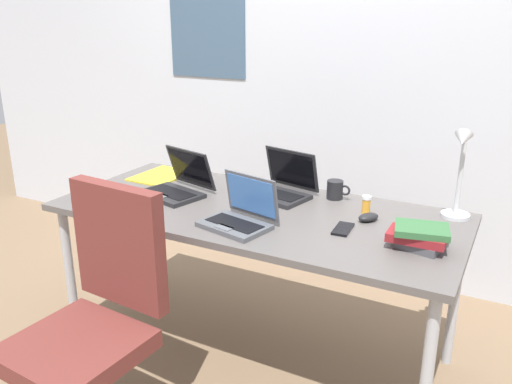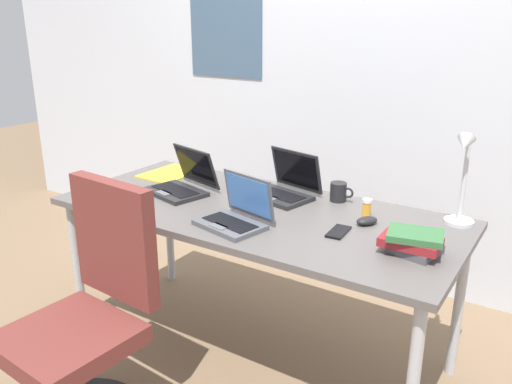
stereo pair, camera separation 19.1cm
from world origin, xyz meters
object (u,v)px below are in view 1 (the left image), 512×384
object	(u,v)px
pill_bottle	(366,204)
coffee_mug	(335,190)
laptop_front_left	(281,187)
computer_mouse	(368,217)
laptop_back_left	(240,216)
book_stack	(420,237)
desk_lamp	(459,175)
paper_folder_near_mouse	(161,176)
cell_phone	(343,229)
headphones	(95,197)
office_chair	(93,342)
laptop_back_right	(177,186)

from	to	relation	value
pill_bottle	coffee_mug	world-z (taller)	coffee_mug
laptop_front_left	computer_mouse	xyz separation A→B (m)	(0.46, -0.12, -0.03)
laptop_back_left	book_stack	world-z (taller)	laptop_back_left
desk_lamp	paper_folder_near_mouse	bearing A→B (deg)	-177.31
cell_phone	headphones	bearing A→B (deg)	-174.30
pill_bottle	coffee_mug	distance (m)	0.22
book_stack	coffee_mug	size ratio (longest dim) A/B	2.02
office_chair	laptop_back_right	bearing A→B (deg)	99.61
cell_phone	book_stack	size ratio (longest dim) A/B	0.60
office_chair	laptop_front_left	bearing A→B (deg)	71.01
laptop_front_left	office_chair	size ratio (longest dim) A/B	0.35
laptop_back_right	laptop_back_left	distance (m)	0.50
laptop_back_right	computer_mouse	bearing A→B (deg)	5.63
laptop_front_left	office_chair	bearing A→B (deg)	-108.99
laptop_front_left	cell_phone	size ratio (longest dim) A/B	2.47
desk_lamp	cell_phone	bearing A→B (deg)	-139.00
laptop_front_left	coffee_mug	size ratio (longest dim) A/B	2.97
laptop_front_left	laptop_back_left	distance (m)	0.42
computer_mouse	book_stack	bearing A→B (deg)	-2.65
coffee_mug	computer_mouse	bearing A→B (deg)	-43.02
book_stack	headphones	bearing A→B (deg)	-173.55
desk_lamp	coffee_mug	size ratio (longest dim) A/B	3.54
computer_mouse	paper_folder_near_mouse	distance (m)	1.17
headphones	book_stack	distance (m)	1.45
laptop_front_left	laptop_back_left	bearing A→B (deg)	-88.58
laptop_back_right	laptop_back_left	size ratio (longest dim) A/B	1.11
computer_mouse	coffee_mug	world-z (taller)	coffee_mug
coffee_mug	book_stack	bearing A→B (deg)	-39.52
coffee_mug	office_chair	bearing A→B (deg)	-118.87
pill_bottle	paper_folder_near_mouse	xyz separation A→B (m)	(-1.13, 0.03, -0.04)
laptop_front_left	headphones	bearing A→B (deg)	-147.85
desk_lamp	book_stack	bearing A→B (deg)	-101.28
laptop_back_right	coffee_mug	distance (m)	0.75
book_stack	coffee_mug	xyz separation A→B (m)	(-0.46, 0.38, -0.00)
cell_phone	book_stack	bearing A→B (deg)	-10.30
laptop_back_right	pill_bottle	world-z (taller)	laptop_back_right
book_stack	pill_bottle	bearing A→B (deg)	136.84
computer_mouse	office_chair	xyz separation A→B (m)	(-0.79, -0.83, -0.36)
laptop_back_left	cell_phone	size ratio (longest dim) A/B	2.29
laptop_front_left	book_stack	bearing A→B (deg)	-22.97
coffee_mug	office_chair	world-z (taller)	office_chair
cell_phone	laptop_front_left	bearing A→B (deg)	142.32
laptop_back_left	book_stack	distance (m)	0.71
laptop_back_right	office_chair	bearing A→B (deg)	-80.39
desk_lamp	laptop_front_left	distance (m)	0.80
laptop_back_left	laptop_back_right	bearing A→B (deg)	155.97
laptop_back_left	paper_folder_near_mouse	xyz separation A→B (m)	(-0.72, 0.41, -0.04)
laptop_back_right	cell_phone	distance (m)	0.85
laptop_back_right	headphones	distance (m)	0.38
computer_mouse	office_chair	bearing A→B (deg)	-100.28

